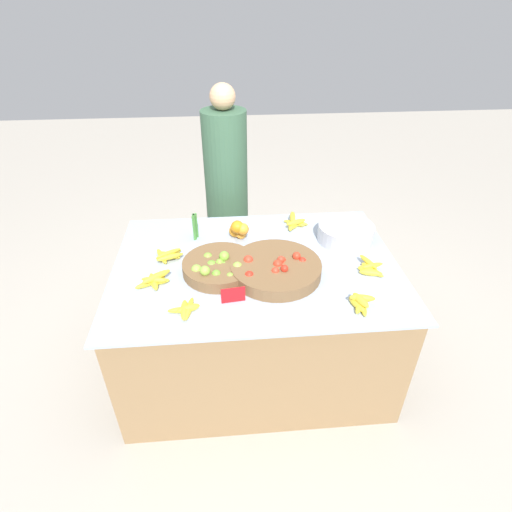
{
  "coord_description": "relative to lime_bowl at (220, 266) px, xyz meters",
  "views": [
    {
      "loc": [
        -0.15,
        -1.78,
        1.99
      ],
      "look_at": [
        0.0,
        0.0,
        0.8
      ],
      "focal_mm": 28.0,
      "sensor_mm": 36.0,
      "label": 1
    }
  ],
  "objects": [
    {
      "name": "banana_bunch_back_center",
      "position": [
        0.47,
        0.45,
        -0.01
      ],
      "size": [
        0.16,
        0.19,
        0.06
      ],
      "color": "yellow",
      "rests_on": "market_table"
    },
    {
      "name": "veg_bundle",
      "position": [
        -0.14,
        0.35,
        0.05
      ],
      "size": [
        0.03,
        0.05,
        0.16
      ],
      "color": "#428438",
      "rests_on": "market_table"
    },
    {
      "name": "banana_bunch_middle_left",
      "position": [
        0.65,
        -0.34,
        -0.01
      ],
      "size": [
        0.12,
        0.15,
        0.06
      ],
      "color": "yellow",
      "rests_on": "market_table"
    },
    {
      "name": "price_sign",
      "position": [
        0.06,
        -0.25,
        0.01
      ],
      "size": [
        0.12,
        0.02,
        0.08
      ],
      "rotation": [
        0.0,
        0.0,
        0.12
      ],
      "color": "red",
      "rests_on": "market_table"
    },
    {
      "name": "tomato_basket",
      "position": [
        0.29,
        -0.04,
        0.0
      ],
      "size": [
        0.47,
        0.47,
        0.1
      ],
      "color": "brown",
      "rests_on": "market_table"
    },
    {
      "name": "metal_bowl",
      "position": [
        0.74,
        0.26,
        0.02
      ],
      "size": [
        0.33,
        0.33,
        0.1
      ],
      "color": "#B7B7BF",
      "rests_on": "market_table"
    },
    {
      "name": "ground_plane",
      "position": [
        0.2,
        0.06,
        -0.78
      ],
      "size": [
        12.0,
        12.0,
        0.0
      ],
      "primitive_type": "plane",
      "color": "#ADA599"
    },
    {
      "name": "orange_pile",
      "position": [
        0.11,
        0.33,
        0.02
      ],
      "size": [
        0.12,
        0.15,
        0.13
      ],
      "color": "orange",
      "rests_on": "market_table"
    },
    {
      "name": "banana_bunch_front_left",
      "position": [
        -0.29,
        0.15,
        -0.01
      ],
      "size": [
        0.17,
        0.16,
        0.05
      ],
      "color": "yellow",
      "rests_on": "market_table"
    },
    {
      "name": "banana_bunch_front_center",
      "position": [
        -0.33,
        -0.08,
        -0.01
      ],
      "size": [
        0.18,
        0.15,
        0.06
      ],
      "color": "yellow",
      "rests_on": "market_table"
    },
    {
      "name": "banana_bunch_front_right",
      "position": [
        0.79,
        -0.07,
        -0.01
      ],
      "size": [
        0.15,
        0.19,
        0.05
      ],
      "color": "yellow",
      "rests_on": "market_table"
    },
    {
      "name": "market_table",
      "position": [
        0.2,
        0.06,
        -0.41
      ],
      "size": [
        1.54,
        1.11,
        0.75
      ],
      "color": "olive",
      "rests_on": "ground_plane"
    },
    {
      "name": "lime_bowl",
      "position": [
        0.0,
        0.0,
        0.0
      ],
      "size": [
        0.39,
        0.39,
        0.11
      ],
      "color": "brown",
      "rests_on": "market_table"
    },
    {
      "name": "vendor_person",
      "position": [
        0.06,
        0.99,
        -0.09
      ],
      "size": [
        0.31,
        0.31,
        1.5
      ],
      "color": "#385B42",
      "rests_on": "ground_plane"
    },
    {
      "name": "banana_bunch_middle_right",
      "position": [
        -0.16,
        -0.3,
        -0.02
      ],
      "size": [
        0.15,
        0.16,
        0.04
      ],
      "color": "yellow",
      "rests_on": "market_table"
    }
  ]
}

